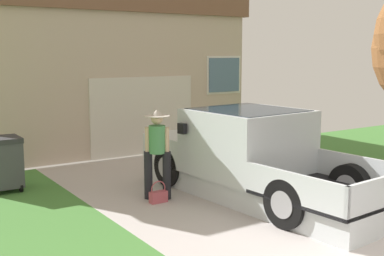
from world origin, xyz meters
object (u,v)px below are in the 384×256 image
object	(u,v)px
handbag	(158,196)
wheeled_trash_bin	(5,162)
pickup_truck	(247,157)
house_with_garage	(80,66)
person_with_hat	(157,149)

from	to	relation	value
handbag	wheeled_trash_bin	xyz separation A→B (m)	(-2.15, 2.39, 0.46)
pickup_truck	wheeled_trash_bin	distance (m)	4.82
pickup_truck	wheeled_trash_bin	world-z (taller)	pickup_truck
wheeled_trash_bin	pickup_truck	bearing A→B (deg)	-36.34
pickup_truck	house_with_garage	bearing A→B (deg)	90.29
pickup_truck	handbag	distance (m)	1.89
person_with_hat	house_with_garage	bearing A→B (deg)	115.98
person_with_hat	pickup_truck	bearing A→B (deg)	11.79
pickup_truck	wheeled_trash_bin	bearing A→B (deg)	139.23
house_with_garage	handbag	bearing A→B (deg)	-99.51
pickup_truck	person_with_hat	world-z (taller)	person_with_hat
pickup_truck	handbag	size ratio (longest dim) A/B	12.98
person_with_hat	house_with_garage	xyz separation A→B (m)	(1.02, 6.52, 1.37)
person_with_hat	wheeled_trash_bin	world-z (taller)	person_with_hat
handbag	house_with_garage	size ratio (longest dim) A/B	0.05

